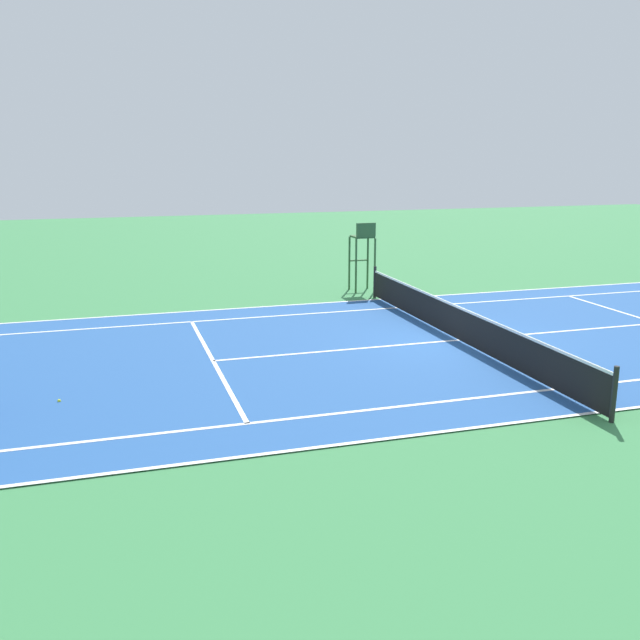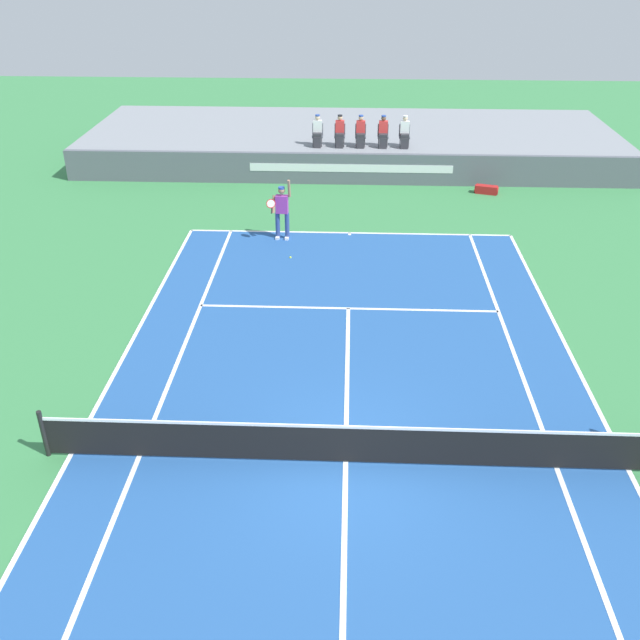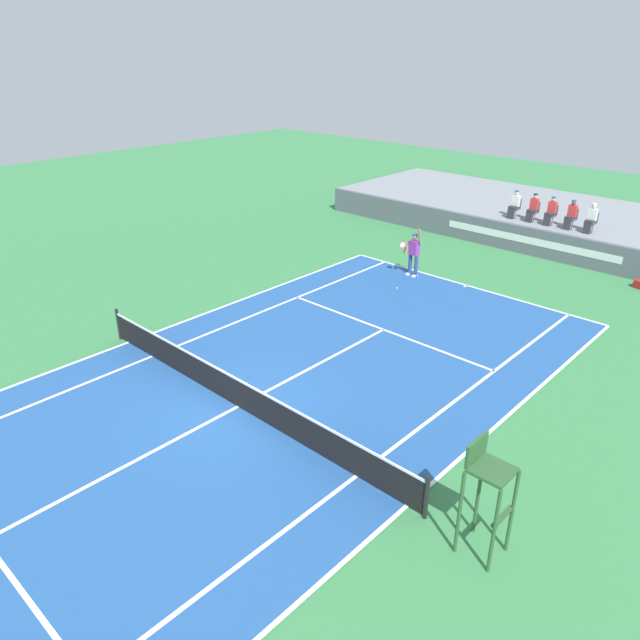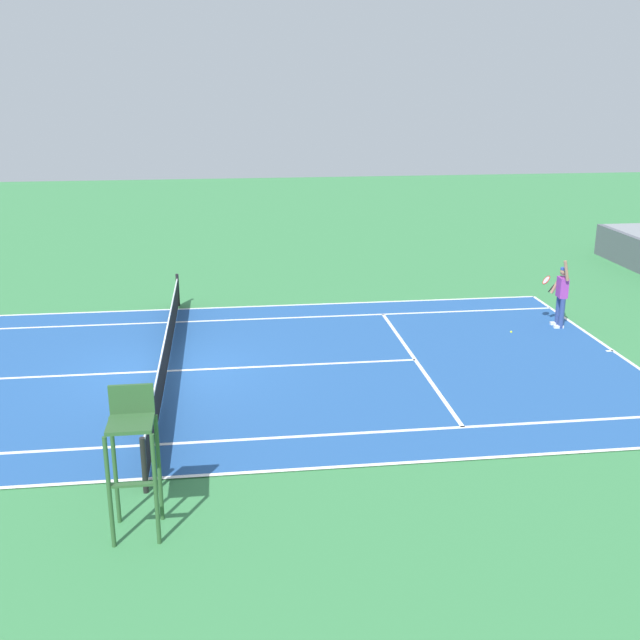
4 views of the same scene
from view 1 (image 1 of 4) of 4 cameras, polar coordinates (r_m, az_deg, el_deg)
name	(u,v)px [view 1 (image 1 of 4)]	position (r m, az deg, el deg)	size (l,w,h in m)	color
ground_plane	(457,341)	(18.73, 11.08, -1.69)	(80.00, 80.00, 0.00)	#387F47
court	(457,341)	(18.72, 11.08, -1.66)	(11.08, 23.88, 0.03)	#235193
net	(458,322)	(18.60, 11.15, -0.14)	(11.98, 0.10, 1.07)	black
tennis_ball	(59,401)	(14.87, -20.41, -6.17)	(0.07, 0.07, 0.07)	#D1E533
umpire_chair	(363,247)	(24.83, 3.50, 5.89)	(0.77, 0.77, 2.44)	#2D562D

